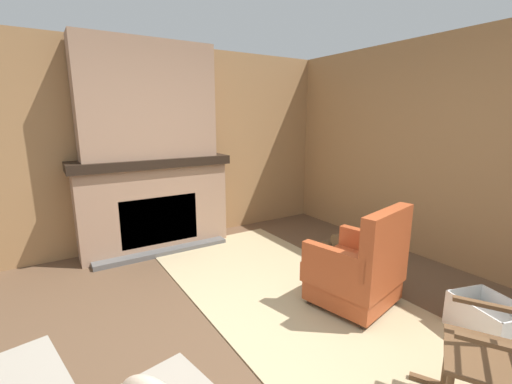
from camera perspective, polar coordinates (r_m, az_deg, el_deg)
The scene contains 13 objects.
ground_plane at distance 2.77m, azimuth 0.45°, elevation -25.38°, with size 14.00×14.00×0.00m, color brown.
wood_panel_wall_left at distance 4.73m, azimuth -17.88°, elevation 7.05°, with size 0.06×5.99×2.60m.
wood_panel_wall_back at distance 4.33m, azimuth 32.69°, elevation 5.34°, with size 5.99×0.09×2.60m.
fireplace_hearth at distance 4.60m, azimuth -16.49°, elevation -1.98°, with size 0.62×1.95×1.19m.
chimney_breast at distance 4.49m, azimuth -17.58°, elevation 14.30°, with size 0.36×1.63×1.39m.
area_rug at distance 3.43m, azimuth 6.52°, elevation -17.16°, with size 3.80×1.69×0.01m.
armchair at distance 3.28m, azimuth 16.70°, elevation -12.45°, with size 0.81×0.83×0.95m.
rocking_chair at distance 2.41m, azimuth 35.99°, elevation -22.44°, with size 0.91×0.77×1.20m.
firewood_stack at distance 4.51m, azimuth 14.71°, elevation -8.60°, with size 0.48×0.41×0.28m.
laundry_basket at distance 3.37m, azimuth 34.24°, elevation -17.18°, with size 0.58×0.50×0.31m.
oil_lamp_vase at distance 4.40m, azimuth -26.76°, elevation 5.78°, with size 0.11×0.11×0.28m.
storage_case at distance 4.64m, azimuth -13.12°, elevation 6.79°, with size 0.17×0.24×0.15m.
decorative_plate_on_mantel at distance 4.54m, azimuth -18.12°, elevation 6.99°, with size 0.07×0.25×0.25m.
Camera 1 is at (1.84, -1.19, 1.70)m, focal length 24.00 mm.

